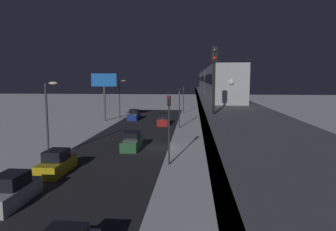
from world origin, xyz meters
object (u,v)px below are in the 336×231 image
traffic_light_far (184,95)px  sedan_red (164,120)px  sedan_yellow (57,164)px  traffic_light_mid (179,102)px  sedan_blue (134,115)px  subway_train (211,81)px  rail_signal (214,69)px  sedan_green (132,142)px  commercial_billboard (104,85)px  traffic_light_near (169,120)px  sedan_silver (11,192)px

traffic_light_far → sedan_red: bearing=80.7°
sedan_yellow → traffic_light_mid: 26.19m
sedan_blue → sedan_red: 8.93m
subway_train → traffic_light_mid: size_ratio=8.67×
rail_signal → sedan_red: (6.29, -33.42, -7.73)m
sedan_blue → sedan_green: (-4.60, 24.60, 0.00)m
subway_train → commercial_billboard: (19.62, -3.47, -0.75)m
sedan_yellow → traffic_light_mid: size_ratio=0.71×
subway_train → rail_signal: bearing=87.0°
rail_signal → traffic_light_mid: 30.56m
sedan_red → traffic_light_near: 24.80m
traffic_light_far → commercial_billboard: 20.10m
traffic_light_near → traffic_light_mid: 21.03m
sedan_silver → commercial_billboard: commercial_billboard is taller
sedan_green → rail_signal: bearing=-61.7°
sedan_red → sedan_green: size_ratio=0.98×
sedan_blue → traffic_light_near: size_ratio=0.73×
sedan_green → traffic_light_near: (-4.70, 6.02, 3.40)m
sedan_red → commercial_billboard: commercial_billboard is taller
traffic_light_mid → traffic_light_near: bearing=90.0°
subway_train → traffic_light_mid: 7.27m
sedan_green → traffic_light_near: size_ratio=0.71×
sedan_yellow → sedan_green: 10.31m
traffic_light_far → commercial_billboard: commercial_billboard is taller
rail_signal → traffic_light_mid: size_ratio=0.62×
sedan_red → rail_signal: bearing=-79.3°
rail_signal → commercial_billboard: (17.82, -37.35, -1.70)m
traffic_light_mid → traffic_light_far: 21.03m
rail_signal → traffic_light_far: (3.39, -51.09, -4.33)m
subway_train → commercial_billboard: size_ratio=6.23×
subway_train → sedan_silver: (14.48, 34.46, -6.78)m
sedan_red → sedan_silver: bearing=-100.7°
traffic_light_far → commercial_billboard: bearing=43.6°
rail_signal → commercial_billboard: bearing=-64.5°
sedan_blue → sedan_green: 25.03m
commercial_billboard → sedan_green: bearing=113.6°
sedan_yellow → traffic_light_near: (-9.30, -3.21, 3.40)m
sedan_green → traffic_light_near: bearing=-52.0°
traffic_light_mid → commercial_billboard: commercial_billboard is taller
sedan_blue → sedan_green: size_ratio=1.02×
sedan_blue → commercial_billboard: size_ratio=0.52×
sedan_red → traffic_light_far: bearing=80.7°
sedan_red → subway_train: bearing=3.3°
sedan_yellow → sedan_blue: (0.00, -33.83, 0.00)m
traffic_light_near → commercial_billboard: size_ratio=0.72×
subway_train → sedan_red: (8.08, 0.47, -6.78)m
subway_train → sedan_blue: (14.48, -5.76, -6.78)m
rail_signal → traffic_light_far: bearing=-86.2°
rail_signal → sedan_silver: bearing=2.6°
subway_train → traffic_light_near: bearing=78.2°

